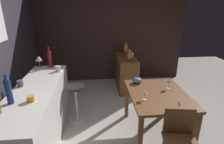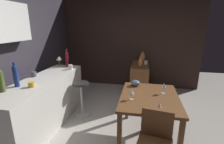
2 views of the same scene
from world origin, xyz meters
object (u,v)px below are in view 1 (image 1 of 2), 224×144
at_px(wine_glass_right, 179,103).
at_px(cup_mustard, 31,99).
at_px(cup_slate, 20,83).
at_px(chair_near_window, 180,139).
at_px(wine_bottle_cobalt, 8,90).
at_px(counter_lamp, 39,59).
at_px(wine_glass_left, 145,92).
at_px(cup_white, 58,69).
at_px(wine_glass_center, 169,81).
at_px(bar_stool, 76,102).
at_px(dining_table, 158,99).
at_px(sideboard_cabinet, 126,72).
at_px(vase_copper, 129,56).
at_px(pillar_candle_tall, 132,55).
at_px(fruit_bowl, 137,80).
at_px(wine_bottle_ruby, 50,58).
at_px(vase_brass, 126,49).

distance_m(wine_glass_right, cup_mustard, 1.87).
bearing_deg(cup_slate, chair_near_window, -110.93).
relative_size(wine_bottle_cobalt, counter_lamp, 1.71).
bearing_deg(wine_glass_left, cup_white, 57.01).
bearing_deg(wine_glass_right, wine_glass_center, -10.70).
bearing_deg(cup_slate, bar_stool, -63.53).
relative_size(dining_table, cup_slate, 9.22).
relative_size(sideboard_cabinet, wine_glass_left, 7.43).
relative_size(cup_slate, vase_copper, 0.46).
bearing_deg(cup_white, cup_mustard, 172.68).
xyz_separation_m(sideboard_cabinet, pillar_candle_tall, (-0.03, -0.14, 0.46)).
bearing_deg(pillar_candle_tall, sideboard_cabinet, 77.16).
relative_size(cup_slate, counter_lamp, 0.56).
height_order(fruit_bowl, counter_lamp, counter_lamp).
bearing_deg(wine_bottle_ruby, vase_brass, -54.19).
bearing_deg(fruit_bowl, cup_slate, 99.52).
xyz_separation_m(sideboard_cabinet, vase_copper, (-0.37, -0.01, 0.54)).
relative_size(fruit_bowl, wine_bottle_ruby, 0.41).
bearing_deg(wine_glass_right, bar_stool, 55.96).
relative_size(chair_near_window, wine_bottle_ruby, 2.09).
height_order(wine_bottle_ruby, wine_bottle_cobalt, wine_bottle_ruby).
distance_m(sideboard_cabinet, vase_copper, 0.65).
xyz_separation_m(wine_glass_right, vase_brass, (2.64, 0.24, 0.11)).
height_order(cup_mustard, pillar_candle_tall, cup_mustard).
bearing_deg(vase_brass, wine_bottle_cobalt, 144.09).
xyz_separation_m(fruit_bowl, cup_slate, (-0.30, 1.82, 0.15)).
bearing_deg(wine_glass_center, dining_table, 124.30).
relative_size(chair_near_window, vase_brass, 3.06).
bearing_deg(dining_table, cup_mustard, 101.62).
bearing_deg(wine_glass_right, wine_bottle_cobalt, 87.41).
xyz_separation_m(fruit_bowl, vase_copper, (1.05, -0.06, 0.16)).
relative_size(dining_table, vase_copper, 4.23).
relative_size(wine_glass_right, wine_bottle_cobalt, 0.36).
distance_m(wine_glass_left, cup_white, 1.62).
height_order(cup_white, vase_brass, vase_brass).
distance_m(wine_bottle_ruby, vase_brass, 2.06).
bearing_deg(wine_glass_left, pillar_candle_tall, -6.16).
xyz_separation_m(wine_glass_center, vase_copper, (1.31, 0.40, 0.07)).
xyz_separation_m(sideboard_cabinet, cup_slate, (-1.72, 1.87, 0.54)).
height_order(wine_bottle_ruby, cup_slate, wine_bottle_ruby).
height_order(dining_table, wine_glass_right, wine_glass_right).
xyz_separation_m(dining_table, bar_stool, (0.47, 1.32, -0.27)).
bearing_deg(wine_bottle_cobalt, dining_table, -78.93).
distance_m(wine_bottle_ruby, pillar_candle_tall, 1.96).
relative_size(wine_glass_right, cup_slate, 1.10).
bearing_deg(fruit_bowl, vase_copper, -3.19).
xyz_separation_m(wine_glass_center, cup_slate, (-0.04, 2.28, 0.07)).
xyz_separation_m(wine_glass_left, cup_mustard, (-0.19, 1.49, 0.09)).
bearing_deg(vase_brass, sideboard_cabinet, 171.75).
bearing_deg(counter_lamp, cup_mustard, -169.08).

